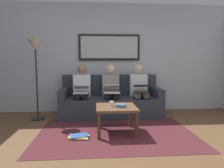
{
  "coord_description": "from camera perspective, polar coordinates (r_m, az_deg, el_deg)",
  "views": [
    {
      "loc": [
        0.33,
        2.54,
        1.2
      ],
      "look_at": [
        0.0,
        -1.7,
        0.75
      ],
      "focal_mm": 33.41,
      "sensor_mm": 36.0,
      "label": 1
    }
  ],
  "objects": [
    {
      "name": "laptop_black",
      "position": [
        4.49,
        8.05,
        -1.28
      ],
      "size": [
        0.3,
        0.38,
        0.16
      ],
      "color": "black"
    },
    {
      "name": "laptop_white",
      "position": [
        4.41,
        -0.12,
        -1.35
      ],
      "size": [
        0.33,
        0.39,
        0.17
      ],
      "color": "white"
    },
    {
      "name": "standing_lamp",
      "position": [
        4.56,
        -20.17,
        7.83
      ],
      "size": [
        0.32,
        0.32,
        1.66
      ],
      "color": "black",
      "rests_on": "ground_plane"
    },
    {
      "name": "coffee_table",
      "position": [
        3.55,
        1.15,
        -7.11
      ],
      "size": [
        0.67,
        0.67,
        0.45
      ],
      "color": "brown",
      "rests_on": "ground_plane"
    },
    {
      "name": "person_right",
      "position": [
        4.64,
        -8.25,
        -1.35
      ],
      "size": [
        0.38,
        0.58,
        1.14
      ],
      "color": "silver",
      "rests_on": "couch"
    },
    {
      "name": "wall_rear",
      "position": [
        5.15,
        -0.79,
        7.14
      ],
      "size": [
        6.0,
        0.12,
        2.6
      ],
      "primitive_type": "cube",
      "color": "#B7BCC6",
      "rests_on": "ground_plane"
    },
    {
      "name": "area_rug",
      "position": [
        3.61,
        1.09,
        -13.31
      ],
      "size": [
        2.6,
        1.8,
        0.01
      ],
      "primitive_type": "cube",
      "color": "#4C1E23",
      "rests_on": "ground_plane"
    },
    {
      "name": "person_middle",
      "position": [
        4.64,
        -0.34,
        -1.29
      ],
      "size": [
        0.38,
        0.58,
        1.14
      ],
      "color": "gray",
      "rests_on": "couch"
    },
    {
      "name": "bowl",
      "position": [
        3.47,
        2.45,
        -5.92
      ],
      "size": [
        0.17,
        0.17,
        0.05
      ],
      "primitive_type": "cylinder",
      "color": "slate",
      "rests_on": "coffee_table"
    },
    {
      "name": "person_left",
      "position": [
        4.73,
        7.43,
        -1.2
      ],
      "size": [
        0.38,
        0.58,
        1.14
      ],
      "color": "silver",
      "rests_on": "couch"
    },
    {
      "name": "laptop_silver",
      "position": [
        4.4,
        -8.45,
        -1.52
      ],
      "size": [
        0.3,
        0.37,
        0.16
      ],
      "color": "silver"
    },
    {
      "name": "couch",
      "position": [
        4.75,
        -0.4,
        -4.74
      ],
      "size": [
        2.2,
        0.9,
        0.9
      ],
      "color": "#2D333D",
      "rests_on": "ground_plane"
    },
    {
      "name": "framed_mirror",
      "position": [
        5.07,
        -0.72,
        9.99
      ],
      "size": [
        1.46,
        0.05,
        0.62
      ],
      "color": "black"
    },
    {
      "name": "magazine_stack",
      "position": [
        3.44,
        -8.98,
        -13.98
      ],
      "size": [
        0.33,
        0.27,
        0.04
      ],
      "color": "red",
      "rests_on": "ground_plane"
    },
    {
      "name": "cup",
      "position": [
        3.5,
        -0.16,
        -5.48
      ],
      "size": [
        0.07,
        0.07,
        0.09
      ],
      "primitive_type": "cylinder",
      "color": "silver",
      "rests_on": "coffee_table"
    },
    {
      "name": "ground_plane",
      "position": [
        2.85,
        2.85,
        -19.97
      ],
      "size": [
        6.0,
        5.2,
        0.1
      ],
      "primitive_type": "cube",
      "color": "brown"
    }
  ]
}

